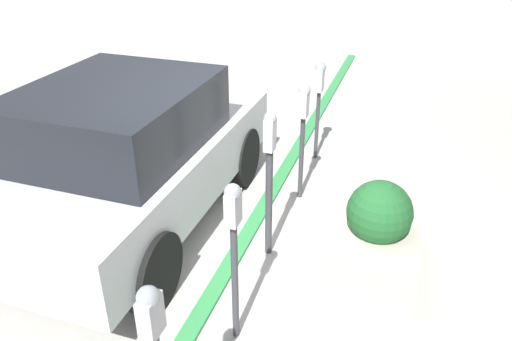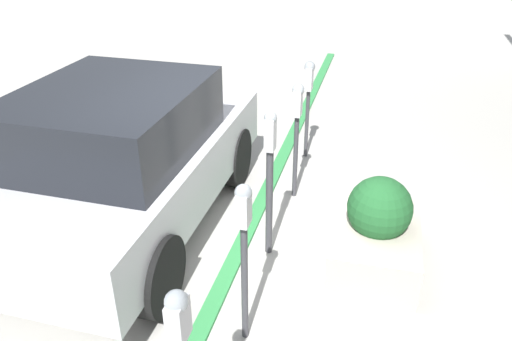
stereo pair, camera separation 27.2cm
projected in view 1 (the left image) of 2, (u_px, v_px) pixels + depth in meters
The scene contains 8 objects.
ground_plane at pixel (249, 246), 5.31m from camera, with size 40.00×40.00×0.00m, color #ADAAA3.
curb_strip at pixel (242, 243), 5.33m from camera, with size 15.65×0.16×0.04m.
parking_meter_second at pixel (234, 234), 3.74m from camera, with size 0.15×0.13×1.47m.
parking_meter_middle at pixel (269, 169), 4.77m from camera, with size 0.14×0.12×1.57m.
parking_meter_fourth at pixel (303, 118), 5.72m from camera, with size 0.16×0.14×1.45m.
parking_meter_farthest at pixel (319, 88), 6.69m from camera, with size 0.17×0.15×1.39m.
planter_box at pixel (376, 237), 4.83m from camera, with size 1.26×0.84×0.97m.
parked_car_front at pixel (128, 154), 5.33m from camera, with size 3.84×1.94×1.66m.
Camera 1 is at (-4.06, -1.41, 3.23)m, focal length 35.00 mm.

